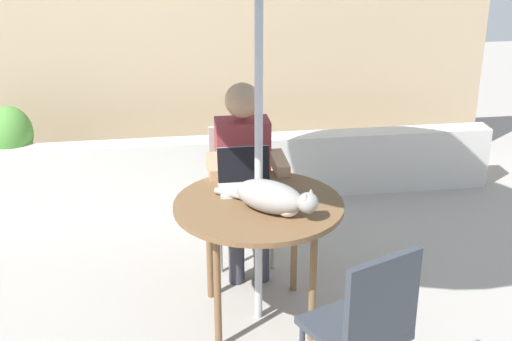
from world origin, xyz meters
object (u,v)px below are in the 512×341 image
laptop (245,176)px  potted_plant_near_fence (12,152)px  chair_empty (366,320)px  person_seated (244,168)px  patio_table (259,214)px  cat (274,198)px  chair_occupied (241,183)px

laptop → potted_plant_near_fence: bearing=135.0°
chair_empty → person_seated: 1.54m
person_seated → laptop: size_ratio=4.06×
patio_table → person_seated: (0.00, 0.64, 0.02)m
cat → potted_plant_near_fence: size_ratio=0.64×
chair_occupied → person_seated: person_seated is taller
chair_empty → laptop: (-0.42, 1.09, 0.28)m
patio_table → potted_plant_near_fence: size_ratio=1.19×
patio_table → chair_occupied: chair_occupied is taller
laptop → person_seated: bearing=83.3°
laptop → cat: bearing=-73.3°
chair_occupied → laptop: (-0.05, -0.56, 0.28)m
person_seated → cat: 0.78m
chair_empty → cat: cat is taller
chair_empty → patio_table: bearing=113.6°
chair_empty → laptop: size_ratio=2.93×
person_seated → potted_plant_near_fence: person_seated is taller
laptop → chair_empty: bearing=-69.0°
chair_occupied → cat: (0.06, -0.92, 0.30)m
patio_table → chair_empty: size_ratio=1.06×
laptop → potted_plant_near_fence: 2.31m
person_seated → laptop: 0.42m
cat → laptop: bearing=106.7°
potted_plant_near_fence → chair_empty: bearing=-53.0°
person_seated → chair_occupied: bearing=90.0°
chair_occupied → chair_empty: 1.68m
chair_occupied → chair_empty: size_ratio=1.00×
person_seated → cat: bearing=-85.3°
cat → chair_empty: bearing=-66.8°
chair_occupied → cat: size_ratio=1.74×
patio_table → person_seated: person_seated is taller
patio_table → laptop: bearing=101.1°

